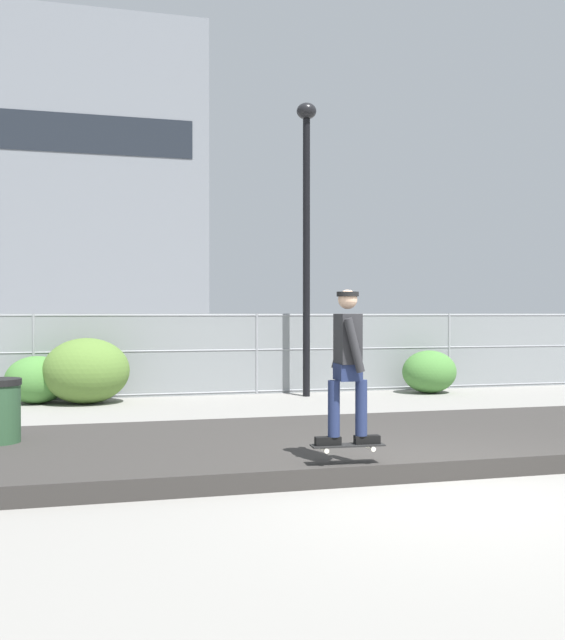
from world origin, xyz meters
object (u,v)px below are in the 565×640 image
at_px(skateboard, 348,446).
at_px(street_lamp, 306,213).
at_px(shrub_left, 37,380).
at_px(shrub_center, 86,371).
at_px(shrub_right, 429,372).
at_px(skater, 348,357).
at_px(parked_car_near, 143,351).

bearing_deg(skateboard, street_lamp, 77.06).
relative_size(skateboard, shrub_left, 0.64).
distance_m(street_lamp, shrub_center, 5.84).
distance_m(skateboard, shrub_right, 9.06).
bearing_deg(street_lamp, shrub_center, -178.56).
xyz_separation_m(skateboard, shrub_center, (-2.94, 7.70, 0.25)).
relative_size(shrub_left, shrub_right, 0.99).
relative_size(skateboard, skater, 0.48).
distance_m(shrub_left, shrub_center, 1.04).
distance_m(skater, street_lamp, 8.47).
relative_size(skateboard, shrub_right, 0.63).
relative_size(skater, parked_car_near, 0.38).
height_order(skateboard, shrub_left, shrub_left).
xyz_separation_m(street_lamp, shrub_center, (-4.73, -0.12, -3.41)).
relative_size(street_lamp, shrub_right, 5.09).
bearing_deg(shrub_right, shrub_left, 178.44).
xyz_separation_m(street_lamp, parked_car_near, (-3.37, 4.19, -3.25)).
xyz_separation_m(skateboard, shrub_left, (-3.93, 7.96, 0.07)).
distance_m(skater, shrub_right, 9.11).
bearing_deg(shrub_right, skateboard, -121.56).
bearing_deg(shrub_center, skater, -69.13).
height_order(skater, shrub_center, skater).
bearing_deg(street_lamp, skater, -102.94).
relative_size(skater, street_lamp, 0.26).
distance_m(skater, parked_car_near, 12.13).
xyz_separation_m(skater, parked_car_near, (-1.57, 12.01, -0.55)).
distance_m(skater, shrub_center, 8.27).
height_order(skateboard, parked_car_near, parked_car_near).
bearing_deg(shrub_left, parked_car_near, 59.89).
distance_m(street_lamp, shrub_right, 4.65).
distance_m(shrub_center, shrub_right, 7.68).
bearing_deg(parked_car_near, skater, -82.54).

